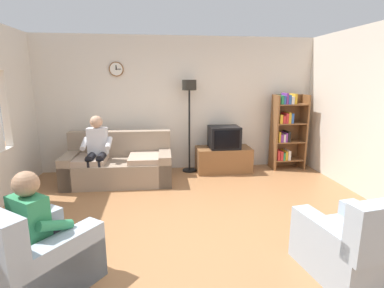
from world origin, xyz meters
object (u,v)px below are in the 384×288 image
(tv, at_px, (224,137))
(armchair_near_bookshelf, at_px, (354,247))
(person_on_couch, at_px, (97,147))
(tv_stand, at_px, (223,159))
(person_in_left_armchair, at_px, (41,223))
(armchair_near_window, at_px, (35,260))
(floor_lamp, at_px, (189,100))
(couch, at_px, (119,165))
(bookshelf, at_px, (286,130))

(tv, xyz_separation_m, armchair_near_bookshelf, (0.50, -3.35, -0.43))
(armchair_near_bookshelf, bearing_deg, person_on_couch, 135.18)
(tv_stand, relative_size, person_in_left_armchair, 0.98)
(tv, bearing_deg, armchair_near_bookshelf, -81.50)
(tv, height_order, armchair_near_window, tv)
(tv_stand, height_order, floor_lamp, floor_lamp)
(couch, distance_m, tv, 2.12)
(floor_lamp, bearing_deg, tv_stand, -8.16)
(armchair_near_bookshelf, bearing_deg, tv_stand, 98.44)
(person_in_left_armchair, bearing_deg, tv, 51.98)
(person_on_couch, relative_size, person_in_left_armchair, 1.11)
(bookshelf, bearing_deg, person_on_couch, -171.54)
(bookshelf, xyz_separation_m, armchair_near_window, (-3.82, -3.26, -0.54))
(couch, distance_m, tv_stand, 2.08)
(bookshelf, xyz_separation_m, person_in_left_armchair, (-3.77, -3.19, -0.22))
(tv, bearing_deg, couch, -170.13)
(bookshelf, distance_m, armchair_near_bookshelf, 3.58)
(bookshelf, xyz_separation_m, floor_lamp, (-2.04, 0.03, 0.62))
(armchair_near_window, relative_size, person_in_left_armchair, 1.06)
(armchair_near_bookshelf, distance_m, person_in_left_armchair, 2.95)
(tv_stand, relative_size, person_on_couch, 0.89)
(floor_lamp, bearing_deg, couch, -160.56)
(tv_stand, xyz_separation_m, person_in_left_armchair, (-2.42, -3.13, 0.35))
(couch, bearing_deg, person_in_left_armchair, -97.79)
(armchair_near_window, distance_m, armchair_near_bookshelf, 2.98)
(armchair_near_bookshelf, bearing_deg, person_in_left_armchair, 175.12)
(floor_lamp, bearing_deg, bookshelf, -0.92)
(floor_lamp, relative_size, armchair_near_window, 1.56)
(couch, xyz_separation_m, armchair_near_bookshelf, (2.55, -2.99, -0.02))
(tv, height_order, bookshelf, bookshelf)
(tv, relative_size, person_in_left_armchair, 0.54)
(bookshelf, bearing_deg, couch, -172.50)
(bookshelf, xyz_separation_m, person_on_couch, (-3.75, -0.56, -0.13))
(armchair_near_window, distance_m, person_on_couch, 2.74)
(couch, xyz_separation_m, tv_stand, (2.05, 0.38, -0.06))
(tv, bearing_deg, armchair_near_window, -128.01)
(tv_stand, bearing_deg, person_in_left_armchair, -127.80)
(tv_stand, distance_m, armchair_near_window, 4.04)
(armchair_near_bookshelf, bearing_deg, armchair_near_window, 176.56)
(bookshelf, height_order, floor_lamp, floor_lamp)
(person_in_left_armchair, bearing_deg, bookshelf, 40.25)
(person_on_couch, height_order, person_in_left_armchair, person_on_couch)
(armchair_near_bookshelf, relative_size, person_in_left_armchair, 0.88)
(tv_stand, bearing_deg, bookshelf, 2.81)
(couch, xyz_separation_m, armchair_near_window, (-0.43, -2.81, -0.02))
(bookshelf, height_order, armchair_near_bookshelf, bookshelf)
(person_in_left_armchair, bearing_deg, couch, 82.21)
(tv_stand, xyz_separation_m, person_on_couch, (-2.40, -0.49, 0.45))
(tv_stand, xyz_separation_m, bookshelf, (1.35, 0.07, 0.58))
(tv, distance_m, person_in_left_armchair, 3.94)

